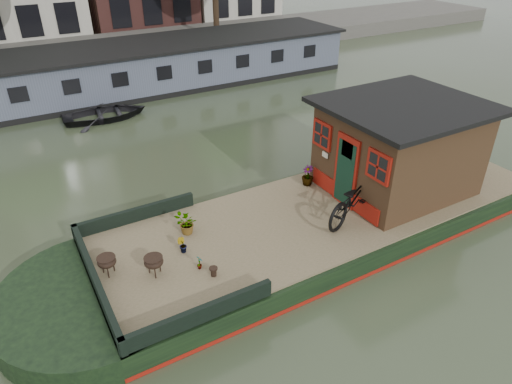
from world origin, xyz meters
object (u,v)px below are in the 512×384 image
brazier_rear (108,266)px  cabin (399,146)px  bicycle (354,197)px  brazier_front (154,266)px  dinghy (105,111)px

brazier_rear → cabin: bearing=-2.0°
cabin → bicycle: cabin is taller
bicycle → brazier_rear: bicycle is taller
cabin → brazier_front: (-6.95, -0.23, -1.01)m
bicycle → brazier_rear: size_ratio=5.16×
brazier_rear → dinghy: brazier_rear is taller
bicycle → brazier_rear: (-5.80, 0.90, -0.37)m
brazier_front → dinghy: size_ratio=0.13×
bicycle → brazier_front: bearing=65.3°
brazier_rear → bicycle: bearing=-8.8°
brazier_rear → brazier_front: bearing=-30.8°
bicycle → brazier_front: 5.00m
cabin → dinghy: (-5.26, 10.89, -1.53)m
brazier_rear → dinghy: size_ratio=0.13×
brazier_front → dinghy: brazier_front is taller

